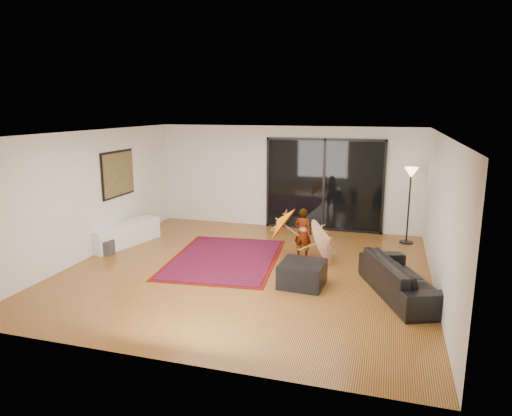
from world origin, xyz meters
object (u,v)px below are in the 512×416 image
at_px(sofa, 403,278).
at_px(child, 303,233).
at_px(media_console, 125,234).
at_px(ottoman, 302,274).

xyz_separation_m(sofa, child, (-2.03, 1.49, 0.23)).
height_order(media_console, child, child).
relative_size(media_console, child, 1.71).
height_order(sofa, child, child).
height_order(media_console, ottoman, media_console).
bearing_deg(child, sofa, 156.98).
distance_m(sofa, ottoman, 1.74).
xyz_separation_m(ottoman, child, (-0.29, 1.55, 0.33)).
relative_size(ottoman, child, 0.71).
bearing_deg(media_console, sofa, 3.32).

